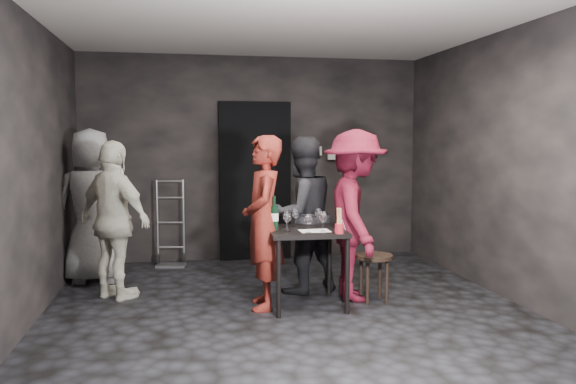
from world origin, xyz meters
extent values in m
cube|color=black|center=(0.00, 0.00, 0.00)|extent=(4.50, 5.00, 0.02)
cube|color=silver|center=(0.00, 0.00, 2.70)|extent=(4.50, 5.00, 0.02)
cube|color=black|center=(0.00, 2.50, 1.35)|extent=(4.50, 0.04, 2.70)
cube|color=black|center=(0.00, -2.50, 1.35)|extent=(4.50, 0.04, 2.70)
cube|color=black|center=(-2.25, 0.00, 1.35)|extent=(0.04, 5.00, 2.70)
cube|color=black|center=(2.25, 0.00, 1.35)|extent=(0.04, 5.00, 2.70)
cube|color=black|center=(0.00, 2.44, 1.05)|extent=(0.95, 0.10, 2.10)
cube|color=#B7B7B2|center=(0.85, 2.45, 1.45)|extent=(0.12, 0.06, 0.12)
cube|color=#B7B7B2|center=(1.05, 2.45, 1.40)|extent=(0.10, 0.06, 0.14)
cylinder|color=#B2B2B7|center=(-1.28, 2.28, 0.55)|extent=(0.03, 0.03, 1.09)
cylinder|color=#B2B2B7|center=(-0.95, 2.28, 0.55)|extent=(0.03, 0.03, 1.09)
cube|color=#B2B2B7|center=(-1.11, 2.17, 0.01)|extent=(0.36, 0.20, 0.03)
cylinder|color=black|center=(-1.28, 2.31, 0.08)|extent=(0.04, 0.16, 0.16)
cylinder|color=black|center=(-0.95, 2.31, 0.08)|extent=(0.04, 0.16, 0.16)
cube|color=black|center=(0.20, 0.21, 0.73)|extent=(0.72, 0.72, 0.04)
cylinder|color=black|center=(-0.12, -0.11, 0.35)|extent=(0.04, 0.04, 0.71)
cylinder|color=black|center=(0.52, -0.11, 0.35)|extent=(0.04, 0.04, 0.71)
cylinder|color=black|center=(-0.12, 0.53, 0.35)|extent=(0.04, 0.04, 0.71)
cylinder|color=black|center=(0.52, 0.53, 0.35)|extent=(0.04, 0.04, 0.71)
cylinder|color=black|center=(0.90, 0.24, 0.45)|extent=(0.37, 0.37, 0.04)
cylinder|color=black|center=(1.00, 0.34, 0.21)|extent=(0.04, 0.04, 0.41)
cylinder|color=black|center=(0.80, 0.34, 0.21)|extent=(0.04, 0.04, 0.41)
cylinder|color=black|center=(0.80, 0.14, 0.21)|extent=(0.04, 0.04, 0.41)
cylinder|color=black|center=(1.00, 0.14, 0.21)|extent=(0.04, 0.04, 0.41)
imported|color=maroon|center=(-0.21, 0.23, 0.90)|extent=(0.48, 0.69, 1.80)
imported|color=black|center=(0.27, 0.74, 0.89)|extent=(0.98, 0.75, 1.78)
imported|color=maroon|center=(0.74, 0.36, 0.97)|extent=(0.72, 1.31, 1.93)
imported|color=silver|center=(-1.62, 0.80, 0.85)|extent=(1.05, 1.03, 1.70)
imported|color=gray|center=(-1.94, 1.53, 0.99)|extent=(0.99, 0.56, 1.99)
cube|color=white|center=(0.25, 0.08, 0.75)|extent=(0.28, 0.19, 0.00)
cylinder|color=black|center=(-0.11, 0.18, 0.87)|extent=(0.08, 0.08, 0.23)
cylinder|color=black|center=(-0.11, 0.18, 1.03)|extent=(0.03, 0.03, 0.10)
cylinder|color=white|center=(-0.11, 0.18, 0.88)|extent=(0.08, 0.08, 0.07)
cylinder|color=#B01E27|center=(0.44, -0.10, 0.80)|extent=(0.08, 0.08, 0.09)
camera|label=1|loc=(-0.95, -4.97, 1.60)|focal=35.00mm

